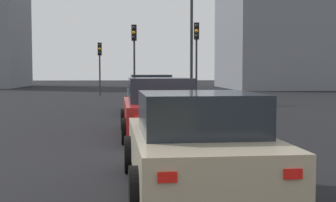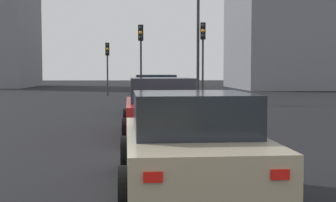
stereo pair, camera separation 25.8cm
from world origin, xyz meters
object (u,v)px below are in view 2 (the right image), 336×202
traffic_light_near_right (141,47)px  traffic_light_far_left (107,58)px  car_red_second (160,108)px  traffic_light_near_left (203,46)px  street_lamp_kerbside (198,19)px  car_beige_third (190,143)px  car_teal_lead (155,95)px

traffic_light_near_right → traffic_light_far_left: size_ratio=1.17×
car_red_second → traffic_light_far_left: bearing=6.5°
car_red_second → traffic_light_near_right: (14.13, 0.53, 2.39)m
car_red_second → traffic_light_near_right: 14.34m
car_red_second → traffic_light_near_left: size_ratio=1.06×
car_red_second → traffic_light_far_left: size_ratio=1.23×
street_lamp_kerbside → traffic_light_near_left: bearing=-166.8°
street_lamp_kerbside → traffic_light_far_left: bearing=36.6°
car_red_second → traffic_light_near_left: traffic_light_near_left is taller
car_beige_third → street_lamp_kerbside: street_lamp_kerbside is taller
car_red_second → traffic_light_far_left: (20.64, 2.89, 1.96)m
traffic_light_near_left → street_lamp_kerbside: 1.67m
car_teal_lead → traffic_light_far_left: bearing=10.8°
car_beige_third → traffic_light_near_right: 20.11m
car_teal_lead → traffic_light_near_right: size_ratio=1.04×
traffic_light_near_right → car_teal_lead: bearing=11.5°
car_red_second → street_lamp_kerbside: (13.20, -2.64, 3.85)m
car_teal_lead → car_beige_third: size_ratio=1.09×
car_red_second → traffic_light_near_left: (12.46, -2.81, 2.37)m
traffic_light_near_left → street_lamp_kerbside: bearing=-160.5°
car_beige_third → street_lamp_kerbside: bearing=-9.2°
car_teal_lead → traffic_light_near_left: bearing=-28.0°
traffic_light_near_left → street_lamp_kerbside: size_ratio=0.55×
car_beige_third → traffic_light_near_right: size_ratio=0.96×
car_red_second → car_beige_third: (-5.82, -0.19, -0.05)m
traffic_light_near_right → street_lamp_kerbside: size_ratio=0.56×
car_beige_third → traffic_light_far_left: bearing=4.8°
car_beige_third → traffic_light_near_left: size_ratio=0.97×
car_red_second → traffic_light_far_left: 20.93m
traffic_light_near_left → traffic_light_near_right: (1.66, 3.34, 0.02)m
traffic_light_near_right → street_lamp_kerbside: 3.61m
traffic_light_near_right → traffic_light_far_left: traffic_light_near_right is taller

